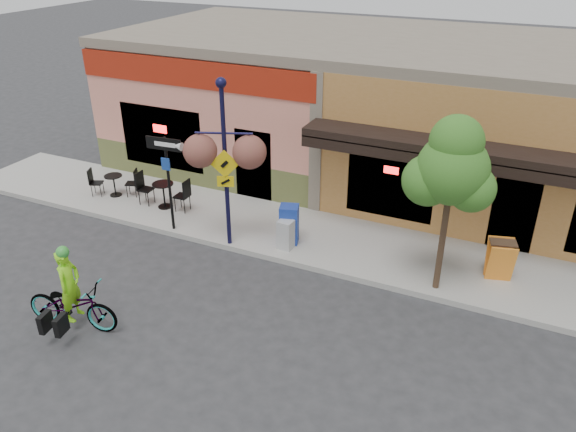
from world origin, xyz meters
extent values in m
plane|color=#2D2D30|center=(0.00, 0.00, 0.00)|extent=(90.00, 90.00, 0.00)
cube|color=#9E9B93|center=(0.00, 2.00, 0.07)|extent=(24.00, 3.00, 0.15)
cube|color=#A8A59E|center=(0.00, 0.55, 0.07)|extent=(24.00, 0.12, 0.15)
imported|color=maroon|center=(-3.62, -3.57, 0.54)|extent=(2.15, 1.07, 1.08)
imported|color=#8CF619|center=(-3.57, -3.57, 0.80)|extent=(0.48, 0.65, 1.61)
camera|label=1|loc=(4.50, -10.36, 7.59)|focal=35.00mm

